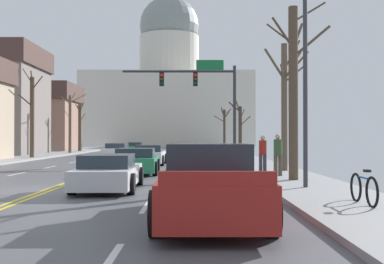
{
  "coord_description": "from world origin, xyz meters",
  "views": [
    {
      "loc": [
        4.63,
        -14.99,
        1.7
      ],
      "look_at": [
        4.53,
        31.88,
        2.23
      ],
      "focal_mm": 44.47,
      "sensor_mm": 36.0,
      "label": 1
    }
  ],
  "objects_px": {
    "bicycle_parked": "(365,189)",
    "sedan_near_00": "(151,155)",
    "sedan_near_02": "(110,173)",
    "pickup_truck_near_03": "(211,185)",
    "street_lamp_right": "(296,27)",
    "pedestrian_01": "(279,153)",
    "sedan_near_01": "(137,161)",
    "pedestrian_00": "(264,152)",
    "signal_gantry": "(204,89)",
    "sedan_oncoming_00": "(118,151)",
    "sedan_oncoming_01": "(136,148)"
  },
  "relations": [
    {
      "from": "bicycle_parked",
      "to": "sedan_near_00",
      "type": "bearing_deg",
      "value": 109.97
    },
    {
      "from": "sedan_near_02",
      "to": "pickup_truck_near_03",
      "type": "height_order",
      "value": "pickup_truck_near_03"
    },
    {
      "from": "street_lamp_right",
      "to": "pedestrian_01",
      "type": "bearing_deg",
      "value": 86.89
    },
    {
      "from": "sedan_near_01",
      "to": "pedestrian_00",
      "type": "height_order",
      "value": "pedestrian_00"
    },
    {
      "from": "sedan_near_02",
      "to": "signal_gantry",
      "type": "bearing_deg",
      "value": 78.76
    },
    {
      "from": "sedan_near_00",
      "to": "pedestrian_01",
      "type": "distance_m",
      "value": 11.95
    },
    {
      "from": "pedestrian_00",
      "to": "bicycle_parked",
      "type": "xyz_separation_m",
      "value": [
        0.85,
        -10.23,
        -0.56
      ]
    },
    {
      "from": "sedan_near_01",
      "to": "sedan_oncoming_00",
      "type": "bearing_deg",
      "value": 101.85
    },
    {
      "from": "sedan_oncoming_01",
      "to": "pedestrian_00",
      "type": "distance_m",
      "value": 33.43
    },
    {
      "from": "sedan_near_01",
      "to": "sedan_near_02",
      "type": "distance_m",
      "value": 6.78
    },
    {
      "from": "pickup_truck_near_03",
      "to": "pedestrian_01",
      "type": "distance_m",
      "value": 9.93
    },
    {
      "from": "sedan_near_02",
      "to": "pickup_truck_near_03",
      "type": "bearing_deg",
      "value": -61.1
    },
    {
      "from": "pickup_truck_near_03",
      "to": "sedan_oncoming_01",
      "type": "xyz_separation_m",
      "value": [
        -6.77,
        43.56,
        -0.16
      ]
    },
    {
      "from": "sedan_near_01",
      "to": "pedestrian_00",
      "type": "relative_size",
      "value": 2.65
    },
    {
      "from": "pedestrian_00",
      "to": "bicycle_parked",
      "type": "bearing_deg",
      "value": -85.27
    },
    {
      "from": "signal_gantry",
      "to": "bicycle_parked",
      "type": "xyz_separation_m",
      "value": [
        3.26,
        -21.8,
        -4.59
      ]
    },
    {
      "from": "bicycle_parked",
      "to": "sedan_oncoming_00",
      "type": "bearing_deg",
      "value": 109.86
    },
    {
      "from": "signal_gantry",
      "to": "pedestrian_00",
      "type": "relative_size",
      "value": 4.8
    },
    {
      "from": "street_lamp_right",
      "to": "pedestrian_01",
      "type": "xyz_separation_m",
      "value": [
        0.24,
        4.38,
        -4.11
      ]
    },
    {
      "from": "sedan_near_00",
      "to": "sedan_near_02",
      "type": "distance_m",
      "value": 14.1
    },
    {
      "from": "street_lamp_right",
      "to": "sedan_near_01",
      "type": "bearing_deg",
      "value": 128.74
    },
    {
      "from": "street_lamp_right",
      "to": "sedan_near_02",
      "type": "relative_size",
      "value": 1.83
    },
    {
      "from": "sedan_near_00",
      "to": "bicycle_parked",
      "type": "height_order",
      "value": "sedan_near_00"
    },
    {
      "from": "sedan_near_00",
      "to": "sedan_oncoming_00",
      "type": "xyz_separation_m",
      "value": [
        -3.67,
        10.29,
        0.0
      ]
    },
    {
      "from": "sedan_near_01",
      "to": "sedan_oncoming_00",
      "type": "height_order",
      "value": "sedan_oncoming_00"
    },
    {
      "from": "street_lamp_right",
      "to": "pedestrian_00",
      "type": "height_order",
      "value": "street_lamp_right"
    },
    {
      "from": "sedan_near_00",
      "to": "sedan_oncoming_01",
      "type": "distance_m",
      "value": 24.18
    },
    {
      "from": "pedestrian_00",
      "to": "sedan_oncoming_01",
      "type": "bearing_deg",
      "value": 106.67
    },
    {
      "from": "pickup_truck_near_03",
      "to": "sedan_near_00",
      "type": "bearing_deg",
      "value": 98.7
    },
    {
      "from": "sedan_oncoming_00",
      "to": "pedestrian_01",
      "type": "distance_m",
      "value": 22.77
    },
    {
      "from": "street_lamp_right",
      "to": "pickup_truck_near_03",
      "type": "distance_m",
      "value": 7.34
    },
    {
      "from": "signal_gantry",
      "to": "sedan_near_02",
      "type": "height_order",
      "value": "signal_gantry"
    },
    {
      "from": "sedan_near_01",
      "to": "pedestrian_01",
      "type": "bearing_deg",
      "value": -25.68
    },
    {
      "from": "sedan_near_01",
      "to": "pedestrian_01",
      "type": "height_order",
      "value": "pedestrian_01"
    },
    {
      "from": "pedestrian_01",
      "to": "pedestrian_00",
      "type": "bearing_deg",
      "value": 98.11
    },
    {
      "from": "signal_gantry",
      "to": "sedan_near_01",
      "type": "relative_size",
      "value": 1.81
    },
    {
      "from": "sedan_near_01",
      "to": "pickup_truck_near_03",
      "type": "distance_m",
      "value": 12.72
    },
    {
      "from": "sedan_near_02",
      "to": "pedestrian_01",
      "type": "bearing_deg",
      "value": 31.81
    },
    {
      "from": "street_lamp_right",
      "to": "sedan_near_02",
      "type": "bearing_deg",
      "value": 174.86
    },
    {
      "from": "signal_gantry",
      "to": "sedan_near_02",
      "type": "distance_m",
      "value": 18.44
    },
    {
      "from": "signal_gantry",
      "to": "sedan_near_02",
      "type": "relative_size",
      "value": 1.69
    },
    {
      "from": "sedan_oncoming_00",
      "to": "bicycle_parked",
      "type": "relative_size",
      "value": 2.42
    },
    {
      "from": "street_lamp_right",
      "to": "signal_gantry",
      "type": "bearing_deg",
      "value": 97.81
    },
    {
      "from": "sedan_oncoming_01",
      "to": "pedestrian_01",
      "type": "xyz_separation_m",
      "value": [
        9.89,
        -34.14,
        0.53
      ]
    },
    {
      "from": "pedestrian_00",
      "to": "sedan_near_02",
      "type": "bearing_deg",
      "value": -134.7
    },
    {
      "from": "sedan_near_01",
      "to": "sedan_oncoming_01",
      "type": "distance_m",
      "value": 31.43
    },
    {
      "from": "sedan_near_00",
      "to": "bicycle_parked",
      "type": "xyz_separation_m",
      "value": [
        6.68,
        -18.37,
        -0.09
      ]
    },
    {
      "from": "street_lamp_right",
      "to": "bicycle_parked",
      "type": "bearing_deg",
      "value": -78.15
    },
    {
      "from": "sedan_near_02",
      "to": "sedan_oncoming_00",
      "type": "xyz_separation_m",
      "value": [
        -3.6,
        24.38,
        0.03
      ]
    },
    {
      "from": "pickup_truck_near_03",
      "to": "sedan_oncoming_01",
      "type": "distance_m",
      "value": 44.08
    }
  ]
}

